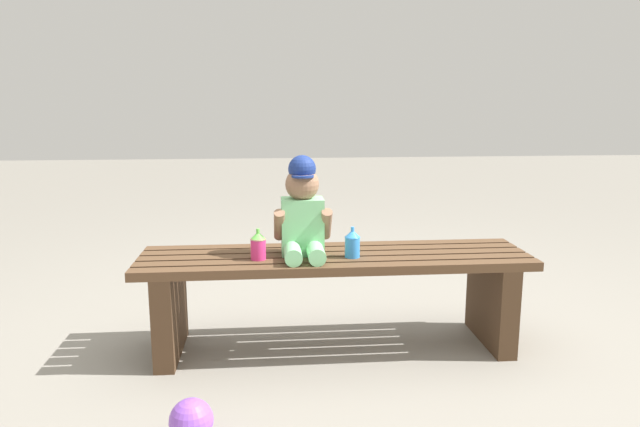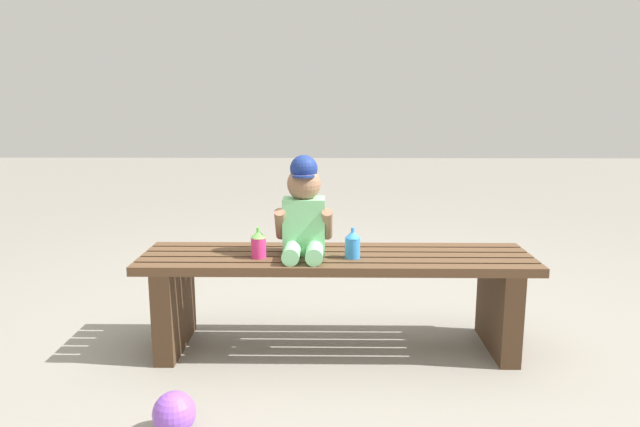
{
  "view_description": "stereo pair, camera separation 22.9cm",
  "coord_description": "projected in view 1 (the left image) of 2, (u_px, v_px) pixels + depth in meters",
  "views": [
    {
      "loc": [
        -0.27,
        -2.29,
        1.03
      ],
      "look_at": [
        -0.07,
        -0.05,
        0.59
      ],
      "focal_mm": 32.73,
      "sensor_mm": 36.0,
      "label": 1
    },
    {
      "loc": [
        -0.04,
        -2.3,
        1.03
      ],
      "look_at": [
        -0.07,
        -0.05,
        0.59
      ],
      "focal_mm": 32.73,
      "sensor_mm": 36.0,
      "label": 2
    }
  ],
  "objects": [
    {
      "name": "sippy_cup_right",
      "position": [
        352.0,
        243.0,
        2.33
      ],
      "size": [
        0.06,
        0.06,
        0.12
      ],
      "color": "#338CE5",
      "rests_on": "park_bench"
    },
    {
      "name": "toy_ball",
      "position": [
        191.0,
        421.0,
        1.77
      ],
      "size": [
        0.14,
        0.14,
        0.14
      ],
      "primitive_type": "sphere",
      "color": "#8C4CCC",
      "rests_on": "ground_plane"
    },
    {
      "name": "ground_plane",
      "position": [
        334.0,
        347.0,
        2.46
      ],
      "size": [
        16.0,
        16.0,
        0.0
      ],
      "primitive_type": "plane",
      "color": "gray"
    },
    {
      "name": "park_bench",
      "position": [
        335.0,
        284.0,
        2.41
      ],
      "size": [
        1.59,
        0.4,
        0.41
      ],
      "color": "#513823",
      "rests_on": "ground_plane"
    },
    {
      "name": "child_figure",
      "position": [
        303.0,
        212.0,
        2.34
      ],
      "size": [
        0.23,
        0.27,
        0.4
      ],
      "color": "#7FCC8C",
      "rests_on": "park_bench"
    },
    {
      "name": "sippy_cup_left",
      "position": [
        258.0,
        245.0,
        2.29
      ],
      "size": [
        0.06,
        0.06,
        0.12
      ],
      "color": "#E5337F",
      "rests_on": "park_bench"
    }
  ]
}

